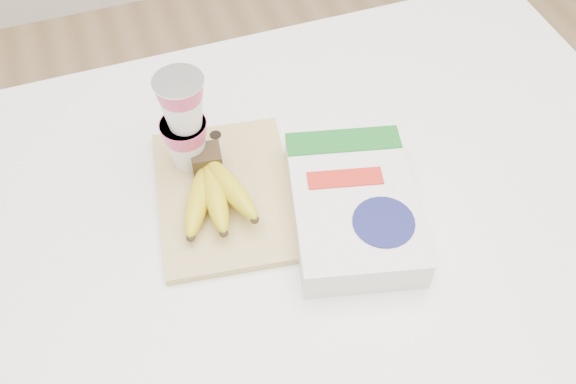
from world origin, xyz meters
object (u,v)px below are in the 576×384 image
object	(u,v)px
table	(296,331)
yogurt_stack	(183,120)
cutting_board	(226,194)
cereal_box	(353,206)
bananas	(214,190)

from	to	relation	value
table	yogurt_stack	size ratio (longest dim) A/B	7.10
cutting_board	yogurt_stack	bearing A→B (deg)	122.68
cereal_box	cutting_board	bearing A→B (deg)	162.60
bananas	table	bearing A→B (deg)	-15.30
yogurt_stack	cereal_box	bearing A→B (deg)	-40.99
table	cereal_box	distance (m)	0.52
table	cereal_box	size ratio (longest dim) A/B	4.15
cutting_board	bananas	distance (m)	0.04
table	cereal_box	bearing A→B (deg)	-42.28
bananas	yogurt_stack	xyz separation A→B (m)	(-0.02, 0.09, 0.07)
table	yogurt_stack	xyz separation A→B (m)	(-0.15, 0.12, 0.59)
bananas	cereal_box	distance (m)	0.22
bananas	cereal_box	size ratio (longest dim) A/B	0.59
table	yogurt_stack	world-z (taller)	yogurt_stack
cutting_board	cereal_box	size ratio (longest dim) A/B	0.95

